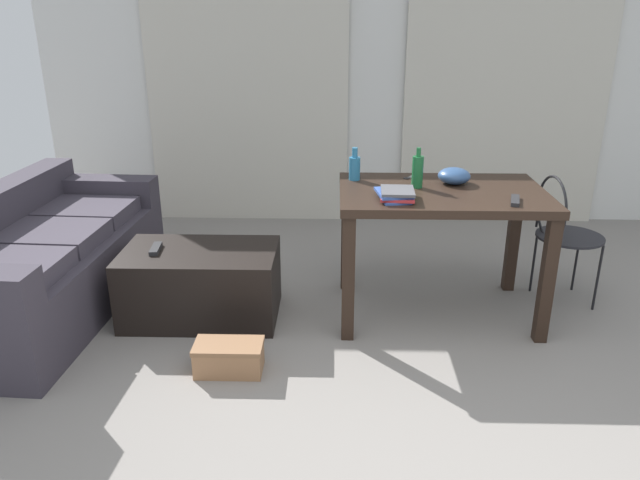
# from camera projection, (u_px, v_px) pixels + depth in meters

# --- Properties ---
(ground_plane) EXTENTS (8.10, 8.10, 0.00)m
(ground_plane) POSITION_uv_depth(u_px,v_px,m) (390.00, 327.00, 3.60)
(ground_plane) COLOR gray
(wall_back) EXTENTS (5.66, 0.10, 2.57)m
(wall_back) POSITION_uv_depth(u_px,v_px,m) (376.00, 71.00, 5.09)
(wall_back) COLOR silver
(wall_back) RESTS_ON ground
(curtains) EXTENTS (3.87, 0.03, 2.33)m
(curtains) POSITION_uv_depth(u_px,v_px,m) (376.00, 87.00, 5.05)
(curtains) COLOR beige
(curtains) RESTS_ON ground
(couch) EXTENTS (0.94, 1.93, 0.74)m
(couch) POSITION_uv_depth(u_px,v_px,m) (41.00, 263.00, 3.73)
(couch) COLOR #38333D
(couch) RESTS_ON ground
(coffee_table) EXTENTS (0.92, 0.55, 0.43)m
(coffee_table) POSITION_uv_depth(u_px,v_px,m) (201.00, 284.00, 3.66)
(coffee_table) COLOR black
(coffee_table) RESTS_ON ground
(craft_table) EXTENTS (1.19, 0.78, 0.79)m
(craft_table) POSITION_uv_depth(u_px,v_px,m) (441.00, 209.00, 3.55)
(craft_table) COLOR black
(craft_table) RESTS_ON ground
(wire_chair) EXTENTS (0.41, 0.42, 0.83)m
(wire_chair) POSITION_uv_depth(u_px,v_px,m) (561.00, 226.00, 3.75)
(wire_chair) COLOR black
(wire_chair) RESTS_ON ground
(bottle_near) EXTENTS (0.07, 0.07, 0.24)m
(bottle_near) POSITION_uv_depth(u_px,v_px,m) (418.00, 171.00, 3.52)
(bottle_near) COLOR #195B2D
(bottle_near) RESTS_ON craft_table
(bottle_far) EXTENTS (0.07, 0.07, 0.20)m
(bottle_far) POSITION_uv_depth(u_px,v_px,m) (355.00, 167.00, 3.69)
(bottle_far) COLOR teal
(bottle_far) RESTS_ON craft_table
(bowl) EXTENTS (0.19, 0.19, 0.10)m
(bowl) POSITION_uv_depth(u_px,v_px,m) (454.00, 176.00, 3.62)
(bowl) COLOR #2D4C7A
(bowl) RESTS_ON craft_table
(book_stack) EXTENTS (0.22, 0.25, 0.06)m
(book_stack) POSITION_uv_depth(u_px,v_px,m) (396.00, 194.00, 3.32)
(book_stack) COLOR #33519E
(book_stack) RESTS_ON craft_table
(tv_remote_on_table) EXTENTS (0.09, 0.19, 0.02)m
(tv_remote_on_table) POSITION_uv_depth(u_px,v_px,m) (515.00, 200.00, 3.28)
(tv_remote_on_table) COLOR #232326
(tv_remote_on_table) RESTS_ON craft_table
(scissors) EXTENTS (0.11, 0.11, 0.00)m
(scissors) POSITION_uv_depth(u_px,v_px,m) (409.00, 177.00, 3.76)
(scissors) COLOR #9EA0A5
(scissors) RESTS_ON craft_table
(tv_remote_primary) EXTENTS (0.06, 0.18, 0.03)m
(tv_remote_primary) POSITION_uv_depth(u_px,v_px,m) (156.00, 249.00, 3.58)
(tv_remote_primary) COLOR #232326
(tv_remote_primary) RESTS_ON coffee_table
(shoebox) EXTENTS (0.35, 0.20, 0.16)m
(shoebox) POSITION_uv_depth(u_px,v_px,m) (229.00, 357.00, 3.13)
(shoebox) COLOR #996B47
(shoebox) RESTS_ON ground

